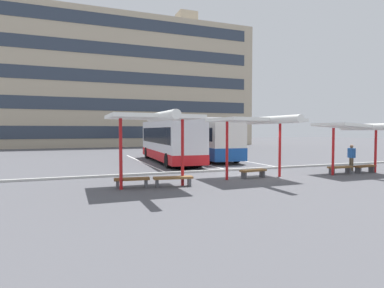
# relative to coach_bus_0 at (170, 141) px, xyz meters

# --- Properties ---
(ground_plane) EXTENTS (160.00, 160.00, 0.00)m
(ground_plane) POSITION_rel_coach_bus_0_xyz_m (1.96, -8.91, -1.69)
(ground_plane) COLOR #515156
(terminal_building) EXTENTS (40.49, 10.83, 23.05)m
(terminal_building) POSITION_rel_coach_bus_0_xyz_m (1.99, 29.46, 8.47)
(terminal_building) COLOR tan
(terminal_building) RESTS_ON ground
(coach_bus_0) EXTENTS (2.96, 11.03, 3.63)m
(coach_bus_0) POSITION_rel_coach_bus_0_xyz_m (0.00, 0.00, 0.00)
(coach_bus_0) COLOR silver
(coach_bus_0) RESTS_ON ground
(coach_bus_1) EXTENTS (3.27, 12.62, 3.61)m
(coach_bus_1) POSITION_rel_coach_bus_0_xyz_m (3.77, 2.34, -0.04)
(coach_bus_1) COLOR silver
(coach_bus_1) RESTS_ON ground
(lane_stripe_0) EXTENTS (0.16, 14.00, 0.01)m
(lane_stripe_0) POSITION_rel_coach_bus_0_xyz_m (-2.03, 1.05, -1.69)
(lane_stripe_0) COLOR white
(lane_stripe_0) RESTS_ON ground
(lane_stripe_1) EXTENTS (0.16, 14.00, 0.01)m
(lane_stripe_1) POSITION_rel_coach_bus_0_xyz_m (1.96, 1.05, -1.69)
(lane_stripe_1) COLOR white
(lane_stripe_1) RESTS_ON ground
(lane_stripe_2) EXTENTS (0.16, 14.00, 0.01)m
(lane_stripe_2) POSITION_rel_coach_bus_0_xyz_m (5.95, 1.05, -1.69)
(lane_stripe_2) COLOR white
(lane_stripe_2) RESTS_ON ground
(waiting_shelter_0) EXTENTS (3.78, 5.00, 3.26)m
(waiting_shelter_0) POSITION_rel_coach_bus_0_xyz_m (-3.97, -10.75, 1.33)
(waiting_shelter_0) COLOR red
(waiting_shelter_0) RESTS_ON ground
(bench_0) EXTENTS (1.56, 0.58, 0.45)m
(bench_0) POSITION_rel_coach_bus_0_xyz_m (-4.87, -10.31, -1.36)
(bench_0) COLOR brown
(bench_0) RESTS_ON ground
(bench_1) EXTENTS (1.81, 0.65, 0.45)m
(bench_1) POSITION_rel_coach_bus_0_xyz_m (-3.07, -10.60, -1.36)
(bench_1) COLOR brown
(bench_1) RESTS_ON ground
(waiting_shelter_1) EXTENTS (4.21, 5.26, 3.19)m
(waiting_shelter_1) POSITION_rel_coach_bus_0_xyz_m (1.67, -10.01, 1.28)
(waiting_shelter_1) COLOR red
(waiting_shelter_1) RESTS_ON ground
(bench_2) EXTENTS (1.54, 0.58, 0.45)m
(bench_2) POSITION_rel_coach_bus_0_xyz_m (1.67, -9.63, -1.36)
(bench_2) COLOR brown
(bench_2) RESTS_ON ground
(waiting_shelter_2) EXTENTS (4.27, 4.52, 2.93)m
(waiting_shelter_2) POSITION_rel_coach_bus_0_xyz_m (8.07, -10.55, 0.97)
(waiting_shelter_2) COLOR red
(waiting_shelter_2) RESTS_ON ground
(bench_3) EXTENTS (1.57, 0.46, 0.45)m
(bench_3) POSITION_rel_coach_bus_0_xyz_m (7.17, -10.10, -1.36)
(bench_3) COLOR brown
(bench_3) RESTS_ON ground
(bench_4) EXTENTS (1.60, 0.60, 0.45)m
(bench_4) POSITION_rel_coach_bus_0_xyz_m (8.97, -10.22, -1.36)
(bench_4) COLOR brown
(bench_4) RESTS_ON ground
(platform_kerb) EXTENTS (44.00, 0.24, 0.12)m
(platform_kerb) POSITION_rel_coach_bus_0_xyz_m (1.96, -6.53, -1.63)
(platform_kerb) COLOR #ADADA8
(platform_kerb) RESTS_ON ground
(waiting_passenger_0) EXTENTS (0.29, 0.49, 1.62)m
(waiting_passenger_0) POSITION_rel_coach_bus_0_xyz_m (9.10, -9.10, -0.76)
(waiting_passenger_0) COLOR brown
(waiting_passenger_0) RESTS_ON ground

